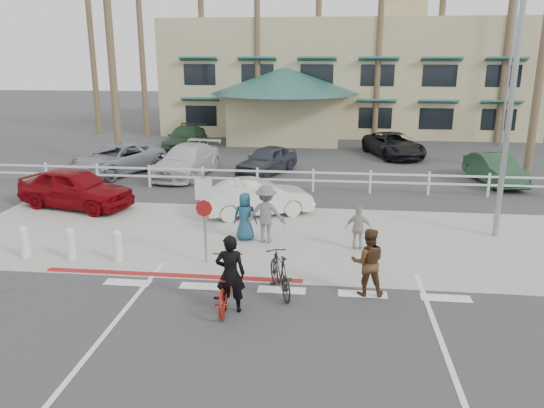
# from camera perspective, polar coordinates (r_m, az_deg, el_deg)

# --- Properties ---
(ground) EXTENTS (140.00, 140.00, 0.00)m
(ground) POSITION_cam_1_polar(r_m,az_deg,el_deg) (12.89, 0.78, -10.44)
(ground) COLOR #333335
(bike_path) EXTENTS (12.00, 16.00, 0.01)m
(bike_path) POSITION_cam_1_polar(r_m,az_deg,el_deg) (11.14, -0.28, -14.96)
(bike_path) COLOR #333335
(bike_path) RESTS_ON ground
(sidewalk_plaza) EXTENTS (22.00, 7.00, 0.01)m
(sidewalk_plaza) POSITION_cam_1_polar(r_m,az_deg,el_deg) (17.03, 2.30, -3.71)
(sidewalk_plaza) COLOR gray
(sidewalk_plaza) RESTS_ON ground
(cross_street) EXTENTS (40.00, 5.00, 0.01)m
(cross_street) POSITION_cam_1_polar(r_m,az_deg,el_deg) (20.83, 3.12, -0.03)
(cross_street) COLOR #333335
(cross_street) RESTS_ON ground
(parking_lot) EXTENTS (50.00, 16.00, 0.01)m
(parking_lot) POSITION_cam_1_polar(r_m,az_deg,el_deg) (30.07, 4.22, 4.92)
(parking_lot) COLOR #333335
(parking_lot) RESTS_ON ground
(curb_red) EXTENTS (7.00, 0.25, 0.02)m
(curb_red) POSITION_cam_1_polar(r_m,az_deg,el_deg) (14.52, -10.70, -7.54)
(curb_red) COLOR maroon
(curb_red) RESTS_ON ground
(rail_fence) EXTENTS (29.40, 0.16, 1.00)m
(rail_fence) POSITION_cam_1_polar(r_m,az_deg,el_deg) (22.62, 4.71, 2.52)
(rail_fence) COLOR silver
(rail_fence) RESTS_ON ground
(building) EXTENTS (28.00, 16.00, 11.30)m
(building) POSITION_cam_1_polar(r_m,az_deg,el_deg) (42.50, 7.95, 15.69)
(building) COLOR #C2B484
(building) RESTS_ON ground
(sign_post) EXTENTS (0.50, 0.10, 2.90)m
(sign_post) POSITION_cam_1_polar(r_m,az_deg,el_deg) (14.75, -7.26, -1.05)
(sign_post) COLOR gray
(sign_post) RESTS_ON ground
(bollard_0) EXTENTS (0.26, 0.26, 0.95)m
(bollard_0) POSITION_cam_1_polar(r_m,az_deg,el_deg) (15.65, -16.27, -4.34)
(bollard_0) COLOR silver
(bollard_0) RESTS_ON ground
(bollard_1) EXTENTS (0.26, 0.26, 0.95)m
(bollard_1) POSITION_cam_1_polar(r_m,az_deg,el_deg) (16.23, -20.85, -4.03)
(bollard_1) COLOR silver
(bollard_1) RESTS_ON ground
(bollard_2) EXTENTS (0.26, 0.26, 0.95)m
(bollard_2) POSITION_cam_1_polar(r_m,az_deg,el_deg) (16.91, -25.08, -3.72)
(bollard_2) COLOR silver
(bollard_2) RESTS_ON ground
(streetlight_0) EXTENTS (0.60, 2.00, 9.00)m
(streetlight_0) POSITION_cam_1_polar(r_m,az_deg,el_deg) (17.87, 24.39, 10.62)
(streetlight_0) COLOR gray
(streetlight_0) RESTS_ON ground
(streetlight_1) EXTENTS (0.60, 2.00, 9.50)m
(streetlight_1) POSITION_cam_1_polar(r_m,az_deg,el_deg) (37.13, 24.16, 13.09)
(streetlight_1) COLOR gray
(streetlight_1) RESTS_ON ground
(palm_0) EXTENTS (4.00, 4.00, 15.00)m
(palm_0) POSITION_cam_1_polar(r_m,az_deg,el_deg) (41.26, -18.98, 17.59)
(palm_0) COLOR #22531F
(palm_0) RESTS_ON ground
(palm_1) EXTENTS (4.00, 4.00, 13.00)m
(palm_1) POSITION_cam_1_polar(r_m,az_deg,el_deg) (38.79, -13.90, 16.64)
(palm_1) COLOR #22531F
(palm_1) RESTS_ON ground
(palm_2) EXTENTS (4.00, 4.00, 16.00)m
(palm_2) POSITION_cam_1_polar(r_m,az_deg,el_deg) (38.66, -7.62, 19.18)
(palm_2) COLOR #22531F
(palm_2) RESTS_ON ground
(palm_3) EXTENTS (4.00, 4.00, 14.00)m
(palm_3) POSITION_cam_1_polar(r_m,az_deg,el_deg) (36.88, -1.60, 17.91)
(palm_3) COLOR #22531F
(palm_3) RESTS_ON ground
(palm_4) EXTENTS (4.00, 4.00, 15.00)m
(palm_4) POSITION_cam_1_polar(r_m,az_deg,el_deg) (37.55, 5.01, 18.59)
(palm_4) COLOR #22531F
(palm_4) RESTS_ON ground
(palm_5) EXTENTS (4.00, 4.00, 13.00)m
(palm_5) POSITION_cam_1_polar(r_m,az_deg,el_deg) (36.62, 11.47, 16.85)
(palm_5) COLOR #22531F
(palm_5) RESTS_ON ground
(palm_6) EXTENTS (4.00, 4.00, 17.00)m
(palm_6) POSITION_cam_1_polar(r_m,az_deg,el_deg) (38.22, 17.86, 19.39)
(palm_6) COLOR #22531F
(palm_6) RESTS_ON ground
(palm_7) EXTENTS (4.00, 4.00, 14.00)m
(palm_7) POSITION_cam_1_polar(r_m,az_deg,el_deg) (38.10, 24.11, 16.54)
(palm_7) COLOR #22531F
(palm_7) RESTS_ON ground
(palm_10) EXTENTS (4.00, 4.00, 12.00)m
(palm_10) POSITION_cam_1_polar(r_m,az_deg,el_deg) (28.74, -16.97, 15.83)
(palm_10) COLOR #22531F
(palm_10) RESTS_ON ground
(bike_red) EXTENTS (0.88, 2.14, 1.10)m
(bike_red) POSITION_cam_1_polar(r_m,az_deg,el_deg) (12.54, -5.05, -8.53)
(bike_red) COLOR maroon
(bike_red) RESTS_ON ground
(rider_red) EXTENTS (0.70, 0.49, 1.85)m
(rider_red) POSITION_cam_1_polar(r_m,az_deg,el_deg) (12.10, -4.50, -7.49)
(rider_red) COLOR black
(rider_red) RESTS_ON ground
(bike_black) EXTENTS (1.11, 1.85, 1.07)m
(bike_black) POSITION_cam_1_polar(r_m,az_deg,el_deg) (13.09, 0.87, -7.43)
(bike_black) COLOR black
(bike_black) RESTS_ON ground
(rider_black) EXTENTS (0.85, 0.67, 1.71)m
(rider_black) POSITION_cam_1_polar(r_m,az_deg,el_deg) (13.11, 10.28, -6.16)
(rider_black) COLOR #462D18
(rider_black) RESTS_ON ground
(pedestrian_a) EXTENTS (1.22, 0.73, 1.85)m
(pedestrian_a) POSITION_cam_1_polar(r_m,az_deg,el_deg) (16.41, -0.64, -1.08)
(pedestrian_a) COLOR slate
(pedestrian_a) RESTS_ON ground
(pedestrian_child) EXTENTS (0.83, 0.41, 1.36)m
(pedestrian_child) POSITION_cam_1_polar(r_m,az_deg,el_deg) (16.07, 9.29, -2.58)
(pedestrian_child) COLOR #A9A499
(pedestrian_child) RESTS_ON ground
(pedestrian_b) EXTENTS (0.78, 0.53, 1.54)m
(pedestrian_b) POSITION_cam_1_polar(r_m,az_deg,el_deg) (16.68, -2.91, -1.37)
(pedestrian_b) COLOR navy
(pedestrian_b) RESTS_ON ground
(car_white_sedan) EXTENTS (4.23, 2.81, 1.32)m
(car_white_sedan) POSITION_cam_1_polar(r_m,az_deg,el_deg) (19.31, -1.55, 0.72)
(car_white_sedan) COLOR silver
(car_white_sedan) RESTS_ON ground
(car_red_compact) EXTENTS (4.84, 2.92, 1.54)m
(car_red_compact) POSITION_cam_1_polar(r_m,az_deg,el_deg) (21.56, -20.37, 1.64)
(car_red_compact) COLOR #700309
(car_red_compact) RESTS_ON ground
(lot_car_0) EXTENTS (4.21, 5.70, 1.44)m
(lot_car_0) POSITION_cam_1_polar(r_m,az_deg,el_deg) (27.08, -16.38, 4.64)
(lot_car_0) COLOR gray
(lot_car_0) RESTS_ON ground
(lot_car_1) EXTENTS (2.76, 5.31, 1.47)m
(lot_car_1) POSITION_cam_1_polar(r_m,az_deg,el_deg) (25.90, -9.18, 4.62)
(lot_car_1) COLOR silver
(lot_car_1) RESTS_ON ground
(lot_car_2) EXTENTS (3.06, 4.29, 1.36)m
(lot_car_2) POSITION_cam_1_polar(r_m,az_deg,el_deg) (26.00, -0.53, 4.74)
(lot_car_2) COLOR #2B2E38
(lot_car_2) RESTS_ON ground
(lot_car_3) EXTENTS (2.06, 4.21, 1.33)m
(lot_car_3) POSITION_cam_1_polar(r_m,az_deg,el_deg) (26.08, 22.86, 3.49)
(lot_car_3) COLOR #204328
(lot_car_3) RESTS_ON ground
(lot_car_4) EXTENTS (2.04, 4.85, 1.40)m
(lot_car_4) POSITION_cam_1_polar(r_m,az_deg,el_deg) (33.04, -9.28, 6.98)
(lot_car_4) COLOR #1D3822
(lot_car_4) RESTS_ON ground
(lot_car_5) EXTENTS (3.65, 5.32, 1.35)m
(lot_car_5) POSITION_cam_1_polar(r_m,az_deg,el_deg) (31.19, 12.95, 6.22)
(lot_car_5) COLOR black
(lot_car_5) RESTS_ON ground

